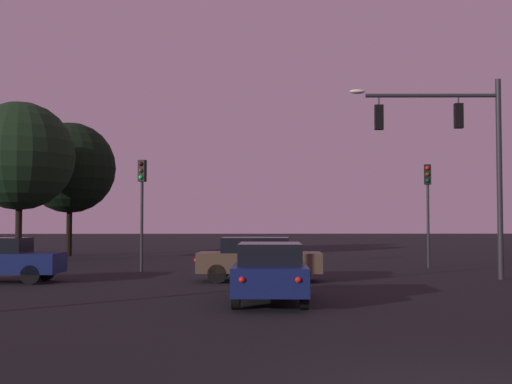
% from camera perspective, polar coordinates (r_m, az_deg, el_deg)
% --- Properties ---
extents(ground_plane, '(168.00, 168.00, 0.00)m').
position_cam_1_polar(ground_plane, '(32.79, 2.89, -6.14)').
color(ground_plane, black).
rests_on(ground_plane, ground).
extents(traffic_signal_mast_arm, '(5.46, 0.48, 7.21)m').
position_cam_1_polar(traffic_signal_mast_arm, '(25.36, 16.77, 3.97)').
color(traffic_signal_mast_arm, '#232326').
rests_on(traffic_signal_mast_arm, ground).
extents(traffic_light_corner_left, '(0.36, 0.39, 4.63)m').
position_cam_1_polar(traffic_light_corner_left, '(31.08, 14.33, -0.23)').
color(traffic_light_corner_left, '#232326').
rests_on(traffic_light_corner_left, ground).
extents(traffic_light_corner_right, '(0.36, 0.38, 4.62)m').
position_cam_1_polar(traffic_light_corner_right, '(28.24, -9.63, -0.06)').
color(traffic_light_corner_right, '#232326').
rests_on(traffic_light_corner_right, ground).
extents(car_nearside_lane, '(2.02, 4.49, 1.52)m').
position_cam_1_polar(car_nearside_lane, '(17.39, 1.19, -6.71)').
color(car_nearside_lane, '#0F1947').
rests_on(car_nearside_lane, ground).
extents(car_crossing_left, '(4.43, 2.11, 1.52)m').
position_cam_1_polar(car_crossing_left, '(23.51, 0.21, -5.62)').
color(car_crossing_left, '#473828').
rests_on(car_crossing_left, ground).
extents(tree_behind_sign, '(5.55, 5.55, 8.20)m').
position_cam_1_polar(tree_behind_sign, '(36.51, -19.36, 2.89)').
color(tree_behind_sign, black).
rests_on(tree_behind_sign, ground).
extents(tree_left_far, '(5.51, 5.51, 8.11)m').
position_cam_1_polar(tree_left_far, '(42.52, -15.46, 1.98)').
color(tree_left_far, black).
rests_on(tree_left_far, ground).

